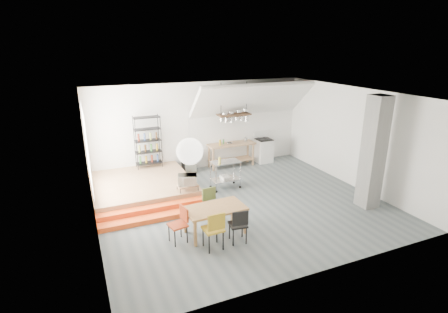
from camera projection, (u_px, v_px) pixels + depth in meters
name	position (u px, v px, depth m)	size (l,w,h in m)	color
floor	(242.00, 204.00, 10.22)	(8.00, 8.00, 0.00)	#515B5E
wall_back	(200.00, 126.00, 12.79)	(8.00, 0.04, 3.20)	silver
wall_left	(90.00, 172.00, 8.22)	(0.04, 7.00, 3.20)	silver
wall_right	(354.00, 138.00, 11.24)	(0.04, 7.00, 3.20)	silver
ceiling	(243.00, 94.00, 9.24)	(8.00, 7.00, 0.02)	white
slope_ceiling	(252.00, 100.00, 12.65)	(4.40, 1.80, 0.15)	white
window_pane	(87.00, 147.00, 9.47)	(0.02, 2.50, 2.20)	white
platform	(142.00, 187.00, 10.96)	(3.00, 3.00, 0.40)	#9D754E
step_lower	(157.00, 217.00, 9.30)	(3.00, 0.35, 0.13)	#F1541C
step_upper	(154.00, 210.00, 9.59)	(3.00, 0.35, 0.27)	#F1541C
concrete_column	(373.00, 153.00, 9.67)	(0.50, 0.50, 3.20)	slate
kitchen_counter	(231.00, 151.00, 13.20)	(1.80, 0.60, 0.91)	#9D754E
stove	(263.00, 150.00, 13.77)	(0.60, 0.60, 1.18)	white
pot_rack	(235.00, 116.00, 12.59)	(1.20, 0.50, 1.43)	#3B2617
wire_shelving	(148.00, 141.00, 11.85)	(0.88, 0.38, 1.80)	black
microwave_shelf	(187.00, 185.00, 10.18)	(0.60, 0.40, 0.16)	#9D754E
paper_lantern	(190.00, 151.00, 7.76)	(0.60, 0.60, 0.60)	white
dining_table	(215.00, 210.00, 8.49)	(1.49, 0.88, 0.69)	olive
chair_mustard	(214.00, 227.00, 7.80)	(0.45, 0.45, 0.95)	#AA851D
chair_black	(239.00, 223.00, 8.08)	(0.45, 0.45, 0.87)	black
chair_olive	(211.00, 202.00, 9.16)	(0.43, 0.43, 0.88)	#586630
chair_red	(180.00, 221.00, 8.16)	(0.46, 0.46, 0.87)	#B93E1A
rolling_cart	(225.00, 171.00, 11.19)	(0.95, 0.56, 0.91)	silver
mini_fridge	(189.00, 162.00, 12.69)	(0.44, 0.44, 0.75)	black
microwave	(187.00, 180.00, 10.13)	(0.54, 0.37, 0.30)	beige
bowl	(230.00, 143.00, 13.02)	(0.23, 0.23, 0.06)	silver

